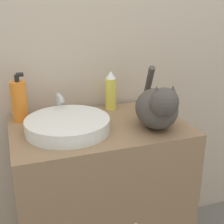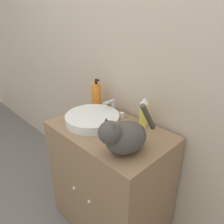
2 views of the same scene
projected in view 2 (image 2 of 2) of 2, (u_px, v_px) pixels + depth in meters
The scene contains 7 objects.
wall_back at pixel (143, 49), 1.32m from camera, with size 6.00×0.05×2.50m.
vanity_cabinet at pixel (110, 180), 1.50m from camera, with size 0.75×0.50×0.80m.
sink_basin at pixel (92, 119), 1.40m from camera, with size 0.35×0.35×0.06m.
faucet at pixel (112, 108), 1.50m from camera, with size 0.20×0.10×0.11m.
cat at pixel (123, 136), 1.08m from camera, with size 0.21×0.35×0.24m.
soap_bottle at pixel (96, 95), 1.60m from camera, with size 0.07×0.07×0.22m.
spray_bottle at pixel (144, 113), 1.33m from camera, with size 0.05×0.05×0.19m.
Camera 2 is at (0.83, -0.56, 1.47)m, focal length 35.00 mm.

